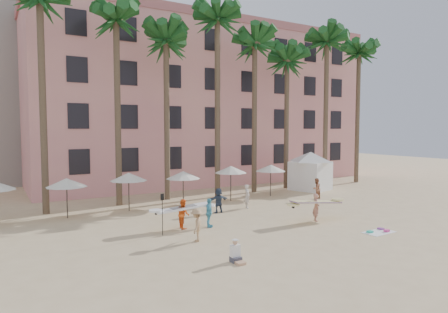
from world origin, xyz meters
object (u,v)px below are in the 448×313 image
pink_hotel (198,107)px  carrier_white (183,212)px  cabana (310,167)px  carrier_yellow (316,205)px

pink_hotel → carrier_white: pink_hotel is taller
carrier_white → cabana: bearing=23.9°
pink_hotel → carrier_white: size_ratio=10.79×
cabana → carrier_white: size_ratio=1.75×
carrier_white → pink_hotel: bearing=61.2°
cabana → carrier_white: cabana is taller
carrier_yellow → carrier_white: size_ratio=1.09×
cabana → carrier_white: 17.49m
pink_hotel → carrier_white: 23.47m
pink_hotel → cabana: bearing=-67.6°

